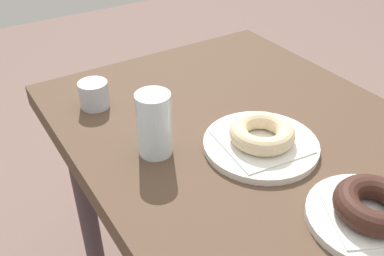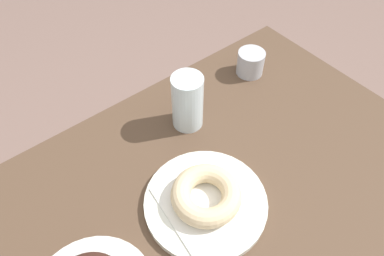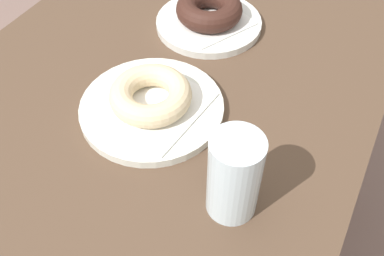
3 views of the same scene
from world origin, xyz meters
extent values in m
cube|color=#4F3A2A|center=(0.00, 0.00, 0.69)|extent=(1.14, 0.66, 0.05)
cylinder|color=#423338|center=(0.47, -0.27, 0.34)|extent=(0.05, 0.05, 0.67)
cylinder|color=#423338|center=(0.47, 0.27, 0.34)|extent=(0.05, 0.05, 0.67)
cylinder|color=silver|center=(0.14, 0.00, 0.73)|extent=(0.19, 0.19, 0.01)
cube|color=white|center=(0.14, 0.00, 0.73)|extent=(0.17, 0.17, 0.00)
torus|color=#381E17|center=(0.14, 0.00, 0.76)|extent=(0.12, 0.12, 0.04)
cylinder|color=silver|center=(-0.09, -0.02, 0.73)|extent=(0.22, 0.22, 0.01)
cube|color=white|center=(-0.09, -0.02, 0.73)|extent=(0.16, 0.16, 0.00)
torus|color=beige|center=(-0.09, -0.02, 0.75)|extent=(0.12, 0.12, 0.03)
cylinder|color=silver|center=(-0.19, -0.19, 0.78)|extent=(0.06, 0.06, 0.12)
camera|label=1|loc=(0.39, -0.47, 1.21)|focal=40.35mm
camera|label=2|loc=(0.12, 0.21, 1.30)|focal=33.98mm
camera|label=3|loc=(-0.47, -0.28, 1.20)|focal=40.96mm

